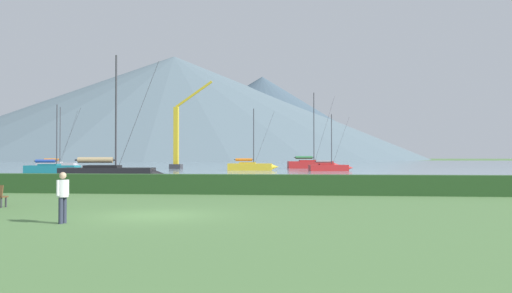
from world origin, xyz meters
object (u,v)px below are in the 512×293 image
object	(u,v)px
sailboat_slip_5	(53,169)
person_standing_walker	(63,193)
dock_crane	(178,141)
sailboat_slip_1	(311,164)
sailboat_slip_2	(57,165)
sailboat_slip_8	(251,166)
sailboat_slip_6	(109,173)
sailboat_slip_9	(329,167)

from	to	relation	value
sailboat_slip_5	person_standing_walker	xyz separation A→B (m)	(24.53, -46.76, 0.36)
sailboat_slip_5	dock_crane	size ratio (longest dim) A/B	0.57
sailboat_slip_1	sailboat_slip_2	world-z (taller)	sailboat_slip_1
sailboat_slip_8	dock_crane	distance (m)	17.14
sailboat_slip_2	sailboat_slip_5	xyz separation A→B (m)	(12.07, -24.81, -0.03)
sailboat_slip_5	sailboat_slip_2	bearing A→B (deg)	111.55
sailboat_slip_8	person_standing_walker	xyz separation A→B (m)	(1.50, -64.27, 0.32)
person_standing_walker	dock_crane	distance (m)	75.05
sailboat_slip_1	person_standing_walker	bearing A→B (deg)	-104.18
sailboat_slip_6	sailboat_slip_1	bearing A→B (deg)	65.25
sailboat_slip_1	sailboat_slip_6	size ratio (longest dim) A/B	1.28
sailboat_slip_1	dock_crane	size ratio (longest dim) A/B	0.89
sailboat_slip_2	sailboat_slip_6	distance (m)	52.93
sailboat_slip_5	sailboat_slip_8	size ratio (longest dim) A/B	0.91
sailboat_slip_5	sailboat_slip_6	bearing A→B (deg)	-57.09
sailboat_slip_2	sailboat_slip_8	xyz separation A→B (m)	(35.11, -7.31, 0.01)
sailboat_slip_6	dock_crane	xyz separation A→B (m)	(-6.40, 46.94, 4.13)
sailboat_slip_8	person_standing_walker	bearing A→B (deg)	-91.34
dock_crane	person_standing_walker	bearing A→B (deg)	-78.13
sailboat_slip_2	sailboat_slip_6	world-z (taller)	sailboat_slip_2
sailboat_slip_5	sailboat_slip_9	distance (m)	38.38
sailboat_slip_1	sailboat_slip_2	xyz separation A→B (m)	(-44.35, -7.46, -0.15)
sailboat_slip_2	sailboat_slip_5	world-z (taller)	sailboat_slip_2
person_standing_walker	sailboat_slip_5	bearing A→B (deg)	129.75
sailboat_slip_8	sailboat_slip_9	xyz separation A→B (m)	(11.96, -1.75, -0.10)
sailboat_slip_1	sailboat_slip_6	world-z (taller)	sailboat_slip_1
dock_crane	sailboat_slip_2	bearing A→B (deg)	-175.24
sailboat_slip_2	sailboat_slip_1	bearing A→B (deg)	1.69
sailboat_slip_2	sailboat_slip_8	size ratio (longest dim) A/B	1.13
person_standing_walker	sailboat_slip_8	bearing A→B (deg)	103.40
sailboat_slip_9	person_standing_walker	bearing A→B (deg)	-111.00
person_standing_walker	dock_crane	size ratio (longest dim) A/B	0.11
sailboat_slip_1	sailboat_slip_5	size ratio (longest dim) A/B	1.57
sailboat_slip_1	sailboat_slip_9	bearing A→B (deg)	-89.24
sailboat_slip_1	sailboat_slip_9	xyz separation A→B (m)	(2.72, -16.53, -0.24)
sailboat_slip_1	sailboat_slip_5	world-z (taller)	sailboat_slip_1
sailboat_slip_6	dock_crane	world-z (taller)	dock_crane
sailboat_slip_6	sailboat_slip_9	distance (m)	41.03
sailboat_slip_8	dock_crane	size ratio (longest dim) A/B	0.62
sailboat_slip_8	sailboat_slip_5	bearing A→B (deg)	-145.44
sailboat_slip_5	sailboat_slip_9	bearing A→B (deg)	19.83
person_standing_walker	sailboat_slip_9	bearing A→B (deg)	92.57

